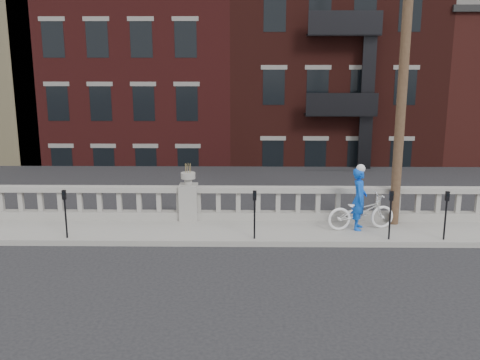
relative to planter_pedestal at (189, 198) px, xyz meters
name	(u,v)px	position (x,y,z in m)	size (l,w,h in m)	color
ground	(171,274)	(0.00, -3.95, -0.83)	(120.00, 120.00, 0.00)	black
sidewalk	(186,231)	(0.00, -0.95, -0.76)	(32.00, 2.20, 0.15)	gray
balustrade	(189,204)	(0.00, 0.00, -0.19)	(28.00, 0.34, 1.03)	gray
planter_pedestal	(189,198)	(0.00, 0.00, 0.00)	(0.55, 0.55, 1.76)	gray
lower_level	(228,96)	(0.56, 19.09, 1.80)	(80.00, 44.00, 20.80)	#605E59
utility_pole	(405,50)	(6.20, -0.35, 4.41)	(1.60, 0.28, 10.00)	#422D1E
parking_meter_a	(65,208)	(-3.19, -1.80, 0.17)	(0.10, 0.09, 1.36)	black
parking_meter_b	(255,209)	(2.00, -1.80, 0.17)	(0.10, 0.09, 1.36)	black
parking_meter_c	(391,210)	(5.69, -1.80, 0.17)	(0.10, 0.09, 1.36)	black
parking_meter_d	(446,210)	(7.19, -1.80, 0.17)	(0.10, 0.09, 1.36)	black
bicycle	(361,212)	(5.09, -0.89, -0.16)	(0.69, 1.98, 1.04)	white
cyclist	(359,199)	(5.02, -0.88, 0.22)	(0.66, 0.43, 1.81)	blue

